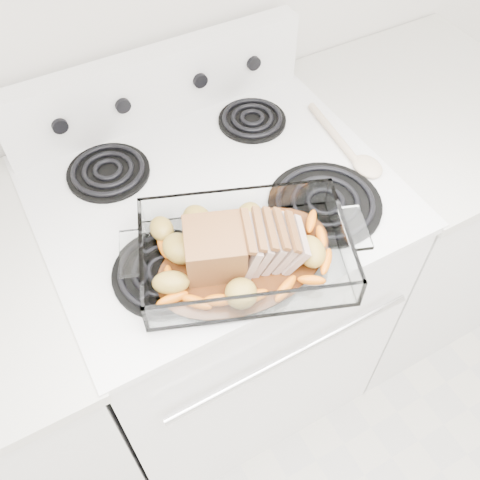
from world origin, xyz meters
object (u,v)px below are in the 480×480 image
baking_dish (245,256)px  pork_roast (235,251)px  electric_range (220,296)px  counter_right (398,216)px

baking_dish → pork_roast: size_ratio=1.72×
electric_range → pork_roast: size_ratio=4.80×
electric_range → counter_right: electric_range is taller
counter_right → pork_roast: bearing=-163.5°
baking_dish → pork_roast: 0.04m
counter_right → baking_dish: baking_dish is taller
electric_range → baking_dish: size_ratio=2.80×
electric_range → baking_dish: 0.53m
electric_range → counter_right: 0.67m
pork_roast → baking_dish: bearing=5.6°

